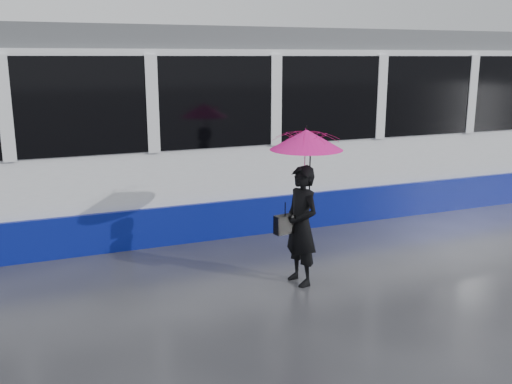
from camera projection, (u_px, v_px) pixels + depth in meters
name	position (u px, v px, depth m)	size (l,w,h in m)	color
ground	(224.00, 268.00, 8.01)	(90.00, 90.00, 0.00)	#27272C
rails	(179.00, 221.00, 10.26)	(34.00, 1.51, 0.02)	#3F3D38
tram	(365.00, 121.00, 11.29)	(26.00, 2.56, 3.35)	white
woman	(301.00, 226.00, 7.30)	(0.57, 0.37, 1.56)	black
umbrella	(306.00, 154.00, 7.10)	(1.05, 1.05, 1.05)	#E6136B
handbag	(285.00, 224.00, 7.23)	(0.29, 0.16, 0.42)	black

